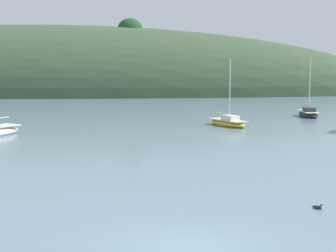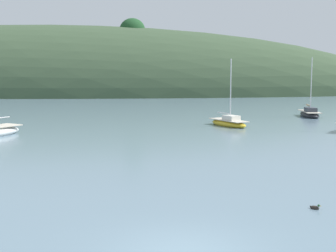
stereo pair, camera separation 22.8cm
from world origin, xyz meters
name	(u,v)px [view 1 (the left image)]	position (x,y,z in m)	size (l,w,h in m)	color
ground_plane	(187,252)	(0.00, 0.00, 0.00)	(400.00, 400.00, 0.00)	slate
far_shoreline_hill	(39,93)	(-25.23, 86.45, 0.10)	(150.00, 36.00, 30.93)	#384C33
sailboat_teal_outer	(228,123)	(5.77, 29.70, 0.31)	(3.60, 4.82, 6.27)	gold
sailboat_red_portside	(308,114)	(15.81, 37.81, 0.32)	(1.89, 4.90, 6.58)	#232328
duck_lead	(317,207)	(5.19, 4.05, 0.05)	(0.38, 0.35, 0.24)	#2D2823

